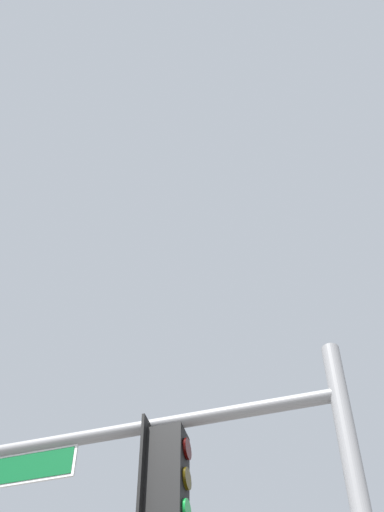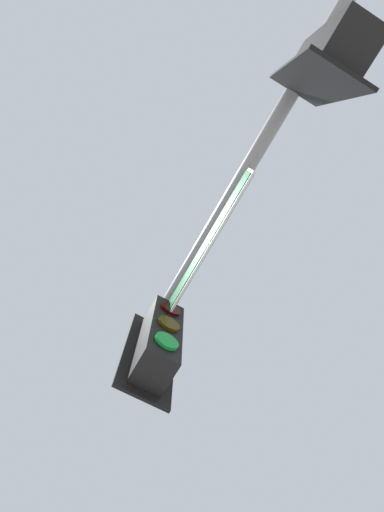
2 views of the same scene
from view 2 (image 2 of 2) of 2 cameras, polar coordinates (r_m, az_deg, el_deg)
signal_pole_near at (r=3.01m, az=18.69°, el=21.80°), size 5.11×0.87×6.39m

